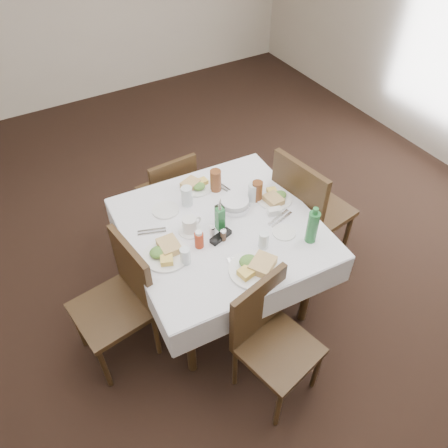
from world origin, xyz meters
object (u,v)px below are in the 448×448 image
object	(u,v)px
chair_east	(306,207)
oil_cruet_dark	(220,215)
chair_south	(269,333)
water_e	(253,192)
chair_west	(122,296)
water_s	(264,240)
coffee_mug	(190,226)
dining_table	(221,235)
water_w	(185,256)
water_n	(187,196)
green_bottle	(312,227)
ketchup_bottle	(199,239)
bread_basket	(235,204)
oil_cruet_green	(220,218)
chair_north	(170,192)

from	to	relation	value
chair_east	oil_cruet_dark	distance (m)	0.78
chair_south	water_e	distance (m)	0.96
chair_west	water_s	bearing A→B (deg)	-17.33
water_e	coffee_mug	bearing A→B (deg)	-173.92
dining_table	water_w	size ratio (longest dim) A/B	11.33
dining_table	water_n	distance (m)	0.35
water_e	oil_cruet_dark	distance (m)	0.34
chair_south	green_bottle	distance (m)	0.70
ketchup_bottle	water_e	bearing A→B (deg)	20.77
chair_south	chair_west	size ratio (longest dim) A/B	0.96
water_n	water_s	xyz separation A→B (m)	(0.22, -0.59, -0.01)
water_w	coffee_mug	size ratio (longest dim) A/B	0.70
ketchup_bottle	water_w	bearing A→B (deg)	-150.08
dining_table	ketchup_bottle	world-z (taller)	ketchup_bottle
chair_west	water_n	world-z (taller)	chair_west
chair_west	water_w	world-z (taller)	chair_west
coffee_mug	water_e	bearing A→B (deg)	6.08
water_e	water_w	xyz separation A→B (m)	(-0.66, -0.28, -0.01)
chair_west	oil_cruet_dark	size ratio (longest dim) A/B	4.56
water_e	bread_basket	distance (m)	0.15
dining_table	chair_south	distance (m)	0.72
chair_south	oil_cruet_green	size ratio (longest dim) A/B	4.19
dining_table	coffee_mug	distance (m)	0.25
water_e	chair_north	bearing A→B (deg)	115.69
dining_table	chair_north	bearing A→B (deg)	91.07
chair_west	green_bottle	size ratio (longest dim) A/B	3.44
oil_cruet_dark	ketchup_bottle	distance (m)	0.23
chair_west	water_s	xyz separation A→B (m)	(0.87, -0.27, 0.29)
chair_west	oil_cruet_dark	bearing A→B (deg)	2.82
chair_east	ketchup_bottle	size ratio (longest dim) A/B	8.17
water_e	oil_cruet_green	distance (m)	0.36
water_n	dining_table	bearing A→B (deg)	-72.96
chair_north	chair_west	size ratio (longest dim) A/B	0.90
chair_north	water_s	distance (m)	1.16
chair_south	green_bottle	xyz separation A→B (m)	(0.50, 0.30, 0.38)
chair_north	oil_cruet_green	xyz separation A→B (m)	(-0.00, -0.82, 0.38)
water_n	bread_basket	xyz separation A→B (m)	(0.26, -0.19, -0.04)
dining_table	water_n	xyz separation A→B (m)	(-0.09, 0.30, 0.16)
dining_table	chair_north	xyz separation A→B (m)	(-0.02, 0.81, -0.20)
bread_basket	chair_west	bearing A→B (deg)	-171.77
chair_east	green_bottle	bearing A→B (deg)	-128.06
bread_basket	coffee_mug	size ratio (longest dim) A/B	1.29
chair_east	water_s	world-z (taller)	chair_east
water_e	water_w	world-z (taller)	water_e
oil_cruet_green	ketchup_bottle	distance (m)	0.21
water_e	oil_cruet_green	world-z (taller)	oil_cruet_green
bread_basket	chair_south	bearing A→B (deg)	-107.21
chair_south	bread_basket	xyz separation A→B (m)	(0.25, 0.81, 0.29)
water_s	chair_east	bearing A→B (deg)	26.49
water_e	ketchup_bottle	xyz separation A→B (m)	(-0.53, -0.20, -0.01)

